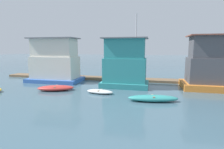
% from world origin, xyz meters
% --- Properties ---
extents(ground_plane, '(200.00, 200.00, 0.00)m').
position_xyz_m(ground_plane, '(0.00, 0.00, 0.00)').
color(ground_plane, '#426070').
extents(dock_walkway, '(33.80, 1.96, 0.30)m').
position_xyz_m(dock_walkway, '(0.00, 3.36, 0.15)').
color(dock_walkway, brown).
rests_on(dock_walkway, ground_plane).
extents(houseboat_blue, '(6.78, 3.85, 5.59)m').
position_xyz_m(houseboat_blue, '(-7.95, 0.59, 2.55)').
color(houseboat_blue, '#3866B7').
rests_on(houseboat_blue, ground_plane).
extents(houseboat_teal, '(5.20, 3.26, 7.92)m').
position_xyz_m(houseboat_teal, '(1.38, -0.55, 2.49)').
color(houseboat_teal, teal).
rests_on(houseboat_teal, ground_plane).
extents(houseboat_orange, '(6.44, 3.99, 5.66)m').
position_xyz_m(houseboat_orange, '(10.75, 0.37, 2.53)').
color(houseboat_orange, orange).
rests_on(houseboat_orange, ground_plane).
extents(dinghy_red, '(3.91, 2.54, 0.51)m').
position_xyz_m(dinghy_red, '(-5.25, -3.95, 0.26)').
color(dinghy_red, red).
rests_on(dinghy_red, ground_plane).
extents(dinghy_white, '(2.71, 1.31, 0.37)m').
position_xyz_m(dinghy_white, '(-0.48, -4.10, 0.19)').
color(dinghy_white, white).
rests_on(dinghy_white, ground_plane).
extents(dinghy_teal, '(4.17, 1.74, 0.52)m').
position_xyz_m(dinghy_teal, '(4.47, -5.57, 0.26)').
color(dinghy_teal, teal).
rests_on(dinghy_teal, ground_plane).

